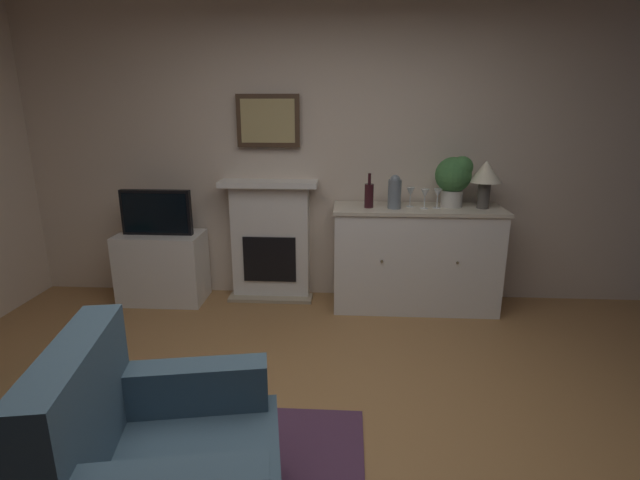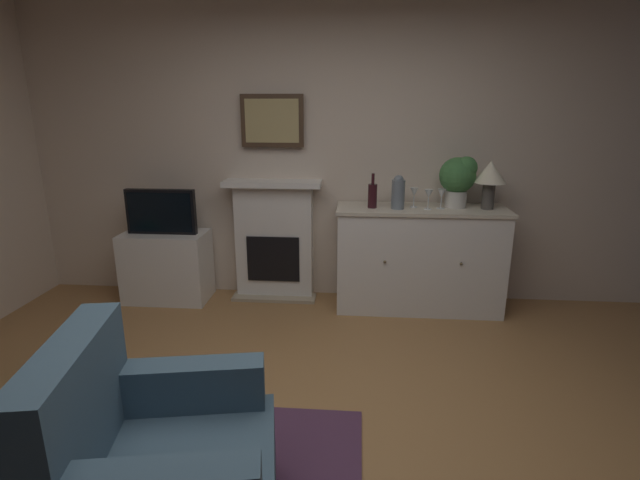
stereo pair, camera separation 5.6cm
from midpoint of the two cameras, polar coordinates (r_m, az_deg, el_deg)
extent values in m
cube|color=#9E7042|center=(2.71, 0.26, -25.47)|extent=(5.75, 4.56, 0.10)
cube|color=beige|center=(4.30, 2.68, 10.67)|extent=(5.75, 0.06, 2.70)
cube|color=white|center=(4.39, -5.12, -0.24)|extent=(0.70, 0.18, 1.05)
cube|color=tan|center=(4.47, -5.17, -6.88)|extent=(0.77, 0.20, 0.03)
cube|color=black|center=(4.34, -5.28, -2.30)|extent=(0.48, 0.02, 0.42)
cube|color=white|center=(4.25, -5.37, 6.79)|extent=(0.87, 0.27, 0.05)
cube|color=#473323|center=(4.26, -5.39, 14.08)|extent=(0.55, 0.03, 0.45)
cube|color=tan|center=(4.25, -5.43, 14.07)|extent=(0.47, 0.01, 0.37)
cube|color=white|center=(4.22, 12.19, -2.45)|extent=(1.40, 0.45, 0.88)
cube|color=beige|center=(4.10, 12.56, 3.60)|extent=(1.43, 0.48, 0.03)
sphere|color=brown|center=(3.95, 8.21, -2.61)|extent=(0.02, 0.02, 0.02)
sphere|color=brown|center=(4.03, 17.00, -2.75)|extent=(0.02, 0.02, 0.02)
cylinder|color=#4C4742|center=(4.18, 19.94, 5.01)|extent=(0.10, 0.10, 0.22)
cone|color=#EFE5C6|center=(4.15, 20.20, 7.72)|extent=(0.26, 0.26, 0.18)
cylinder|color=#331419|center=(4.01, 6.73, 5.28)|extent=(0.08, 0.08, 0.20)
cylinder|color=#331419|center=(3.99, 6.79, 7.32)|extent=(0.03, 0.03, 0.09)
cylinder|color=silver|center=(4.11, 11.56, 3.93)|extent=(0.06, 0.06, 0.00)
cylinder|color=silver|center=(4.10, 11.60, 4.58)|extent=(0.01, 0.01, 0.09)
cone|color=silver|center=(4.09, 11.66, 5.68)|extent=(0.07, 0.07, 0.07)
cylinder|color=silver|center=(4.05, 13.22, 3.67)|extent=(0.06, 0.06, 0.00)
cylinder|color=silver|center=(4.04, 13.26, 4.33)|extent=(0.01, 0.01, 0.09)
cone|color=silver|center=(4.03, 13.34, 5.44)|extent=(0.07, 0.07, 0.07)
cylinder|color=silver|center=(4.10, 14.69, 3.70)|extent=(0.06, 0.06, 0.00)
cylinder|color=silver|center=(4.09, 14.74, 4.35)|extent=(0.01, 0.01, 0.09)
cone|color=silver|center=(4.08, 14.82, 5.46)|extent=(0.07, 0.07, 0.07)
cylinder|color=slate|center=(4.00, 9.77, 5.42)|extent=(0.11, 0.11, 0.24)
sphere|color=slate|center=(3.98, 9.85, 7.12)|extent=(0.08, 0.08, 0.08)
cube|color=white|center=(4.57, -17.58, -3.03)|extent=(0.75, 0.42, 0.64)
cube|color=black|center=(4.42, -18.23, 3.26)|extent=(0.62, 0.06, 0.40)
cube|color=black|center=(4.39, -18.40, 3.16)|extent=(0.57, 0.01, 0.35)
cylinder|color=beige|center=(4.18, 16.37, 4.75)|extent=(0.18, 0.18, 0.14)
sphere|color=#3D753D|center=(4.15, 16.58, 7.46)|extent=(0.30, 0.30, 0.30)
sphere|color=#3D753D|center=(4.12, 17.56, 8.32)|extent=(0.18, 0.18, 0.18)
cube|color=#3F596B|center=(2.05, -26.72, -17.46)|extent=(0.30, 0.78, 0.50)
cube|color=#3F596B|center=(2.30, -15.37, -16.53)|extent=(0.73, 0.27, 0.22)
cylinder|color=#473323|center=(2.56, -6.14, -25.66)|extent=(0.05, 0.05, 0.10)
cylinder|color=#473323|center=(2.66, -22.52, -25.04)|extent=(0.05, 0.05, 0.10)
camera|label=1|loc=(0.03, -89.41, 0.17)|focal=26.60mm
camera|label=2|loc=(0.03, 90.59, -0.17)|focal=26.60mm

